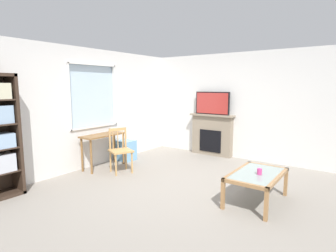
{
  "coord_description": "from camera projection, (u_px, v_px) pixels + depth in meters",
  "views": [
    {
      "loc": [
        -3.72,
        -2.42,
        1.75
      ],
      "look_at": [
        0.17,
        0.4,
        1.05
      ],
      "focal_mm": 29.42,
      "sensor_mm": 36.0,
      "label": 1
    }
  ],
  "objects": [
    {
      "name": "tv",
      "position": [
        212.0,
        103.0,
        6.87
      ],
      "size": [
        0.06,
        0.91,
        0.57
      ],
      "color": "black",
      "rests_on": "fireplace"
    },
    {
      "name": "wall_back_with_window",
      "position": [
        85.0,
        110.0,
        5.87
      ],
      "size": [
        5.23,
        0.15,
        2.54
      ],
      "color": "silver",
      "rests_on": "ground"
    },
    {
      "name": "wall_right",
      "position": [
        243.0,
        106.0,
        6.6
      ],
      "size": [
        0.12,
        5.09,
        2.54
      ],
      "primitive_type": "cube",
      "color": "silver",
      "rests_on": "ground"
    },
    {
      "name": "fireplace",
      "position": [
        212.0,
        135.0,
        7.0
      ],
      "size": [
        0.26,
        1.16,
        1.04
      ],
      "color": "gray",
      "rests_on": "ground"
    },
    {
      "name": "coffee_table",
      "position": [
        257.0,
        177.0,
        4.14
      ],
      "size": [
        1.1,
        0.66,
        0.46
      ],
      "color": "#8C9E99",
      "rests_on": "ground"
    },
    {
      "name": "desk_under_window",
      "position": [
        103.0,
        140.0,
        5.89
      ],
      "size": [
        1.0,
        0.39,
        0.73
      ],
      "color": "brown",
      "rests_on": "ground"
    },
    {
      "name": "sippy_cup",
      "position": [
        259.0,
        171.0,
        4.05
      ],
      "size": [
        0.07,
        0.07,
        0.09
      ],
      "primitive_type": "cylinder",
      "color": "#DB3D84",
      "rests_on": "coffee_table"
    },
    {
      "name": "wooden_chair",
      "position": [
        120.0,
        150.0,
        5.6
      ],
      "size": [
        0.54,
        0.53,
        0.9
      ],
      "color": "tan",
      "rests_on": "ground"
    },
    {
      "name": "plastic_drawer_unit",
      "position": [
        126.0,
        150.0,
        6.54
      ],
      "size": [
        0.35,
        0.4,
        0.47
      ],
      "primitive_type": "cube",
      "color": "#72ADDB",
      "rests_on": "ground"
    },
    {
      "name": "ground",
      "position": [
        181.0,
        191.0,
        4.64
      ],
      "size": [
        6.23,
        5.89,
        0.02
      ],
      "primitive_type": "cube",
      "color": "gray"
    }
  ]
}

